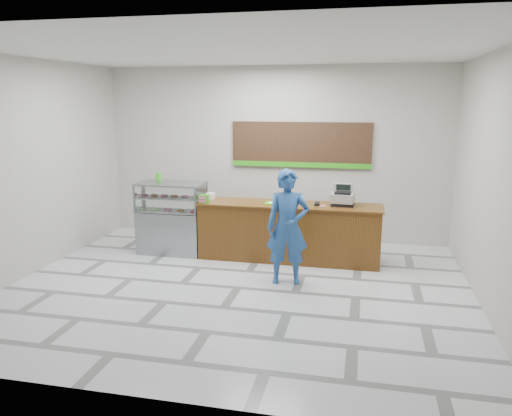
% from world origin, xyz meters
% --- Properties ---
extents(floor, '(7.00, 7.00, 0.00)m').
position_xyz_m(floor, '(0.00, 0.00, 0.00)').
color(floor, silver).
rests_on(floor, ground).
extents(back_wall, '(7.00, 0.00, 7.00)m').
position_xyz_m(back_wall, '(0.00, 3.00, 1.75)').
color(back_wall, '#B7B2A8').
rests_on(back_wall, floor).
extents(ceiling, '(7.00, 7.00, 0.00)m').
position_xyz_m(ceiling, '(0.00, 0.00, 3.50)').
color(ceiling, silver).
rests_on(ceiling, back_wall).
extents(sales_counter, '(3.26, 0.76, 1.03)m').
position_xyz_m(sales_counter, '(0.55, 1.55, 0.52)').
color(sales_counter, brown).
rests_on(sales_counter, floor).
extents(display_case, '(1.22, 0.72, 1.33)m').
position_xyz_m(display_case, '(-1.67, 1.55, 0.68)').
color(display_case, gray).
rests_on(display_case, floor).
extents(menu_board, '(2.80, 0.06, 0.90)m').
position_xyz_m(menu_board, '(0.55, 2.96, 1.93)').
color(menu_board, black).
rests_on(menu_board, back_wall).
extents(cash_register, '(0.41, 0.43, 0.37)m').
position_xyz_m(cash_register, '(1.47, 1.65, 1.17)').
color(cash_register, black).
rests_on(cash_register, sales_counter).
extents(card_terminal, '(0.09, 0.18, 0.04)m').
position_xyz_m(card_terminal, '(1.04, 1.54, 1.05)').
color(card_terminal, black).
rests_on(card_terminal, sales_counter).
extents(serving_tray, '(0.35, 0.28, 0.02)m').
position_xyz_m(serving_tray, '(0.29, 1.51, 1.04)').
color(serving_tray, '#37D80B').
rests_on(serving_tray, sales_counter).
extents(napkin_box, '(0.16, 0.16, 0.11)m').
position_xyz_m(napkin_box, '(-0.95, 1.69, 1.08)').
color(napkin_box, white).
rests_on(napkin_box, sales_counter).
extents(straw_cup, '(0.07, 0.07, 0.11)m').
position_xyz_m(straw_cup, '(-0.95, 1.61, 1.09)').
color(straw_cup, silver).
rests_on(straw_cup, sales_counter).
extents(promo_box, '(0.18, 0.12, 0.15)m').
position_xyz_m(promo_box, '(-0.95, 1.29, 1.11)').
color(promo_box, green).
rests_on(promo_box, sales_counter).
extents(donut_decal, '(0.14, 0.14, 0.00)m').
position_xyz_m(donut_decal, '(1.14, 1.50, 1.03)').
color(donut_decal, '#D45A90').
rests_on(donut_decal, sales_counter).
extents(green_cup_left, '(0.09, 0.09, 0.14)m').
position_xyz_m(green_cup_left, '(-2.00, 1.73, 1.40)').
color(green_cup_left, green).
rests_on(green_cup_left, display_case).
extents(green_cup_right, '(0.09, 0.09, 0.14)m').
position_xyz_m(green_cup_right, '(-1.98, 1.74, 1.40)').
color(green_cup_right, green).
rests_on(green_cup_right, display_case).
extents(customer, '(0.72, 0.53, 1.80)m').
position_xyz_m(customer, '(0.70, 0.42, 0.90)').
color(customer, '#234E8C').
rests_on(customer, floor).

